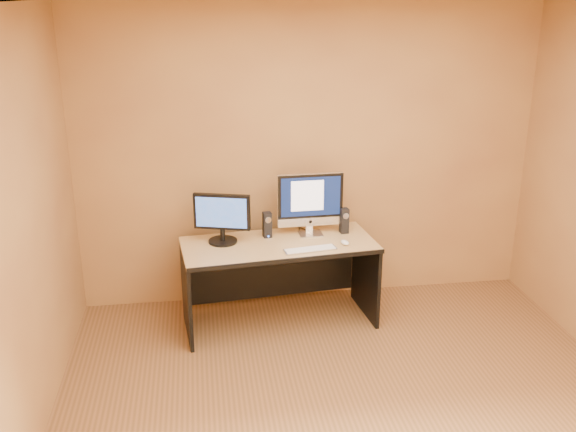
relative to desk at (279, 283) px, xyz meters
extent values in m
plane|color=brown|center=(0.33, -1.47, -0.36)|extent=(4.00, 4.00, 0.00)
plane|color=white|center=(0.33, -1.47, 2.24)|extent=(4.00, 4.00, 0.00)
cube|color=#BBBBC0|center=(0.22, -0.19, 0.37)|extent=(0.43, 0.18, 0.02)
ellipsoid|color=white|center=(0.52, -0.10, 0.38)|extent=(0.08, 0.11, 0.04)
cylinder|color=black|center=(0.27, 0.26, 0.36)|extent=(0.12, 0.19, 0.01)
cylinder|color=black|center=(0.22, 0.30, 0.36)|extent=(0.04, 0.17, 0.01)
camera|label=1|loc=(-0.61, -4.80, 2.29)|focal=40.00mm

